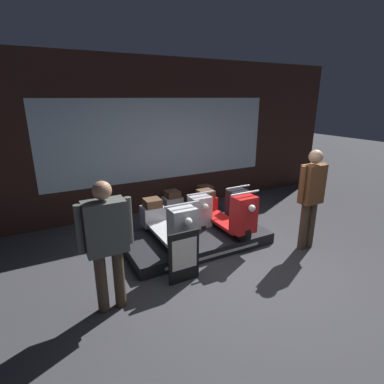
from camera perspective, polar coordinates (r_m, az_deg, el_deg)
The scene contains 10 objects.
ground_plane at distance 4.54m, azimuth 10.94°, elevation -14.89°, with size 30.00×30.00×0.00m, color #38383D.
shop_wall_back at distance 6.53m, azimuth -5.45°, elevation 10.36°, with size 9.19×0.09×3.20m.
display_platform at distance 5.21m, azimuth 0.67°, elevation -8.85°, with size 2.40×1.26×0.19m.
scooter_display_left at distance 4.79m, azimuth -4.82°, elevation -5.89°, with size 0.53×1.60×0.83m.
scooter_display_right at distance 5.27m, azimuth 6.04°, elevation -3.66°, with size 0.53×1.60×0.83m.
scooter_backrow_0 at distance 5.85m, azimuth -1.20°, elevation -3.39°, with size 0.53×1.60×0.83m.
scooter_backrow_1 at distance 6.23m, azimuth 5.46°, elevation -2.11°, with size 0.53×1.60×0.83m.
person_left_browsing at distance 3.49m, azimuth -16.01°, elevation -8.24°, with size 0.61×0.25×1.58m.
person_right_browsing at distance 5.13m, azimuth 21.76°, elevation -0.26°, with size 0.53×0.21×1.65m.
price_sign_board at distance 4.10m, azimuth -1.54°, elevation -12.24°, with size 0.44×0.04×0.74m.
Camera 1 is at (-2.50, -2.92, 2.42)m, focal length 28.00 mm.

